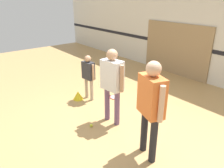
% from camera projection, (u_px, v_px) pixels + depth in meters
% --- Properties ---
extents(ground_plane, '(16.00, 16.00, 0.00)m').
position_uv_depth(ground_plane, '(117.00, 119.00, 4.88)').
color(ground_plane, tan).
extents(wall_back, '(16.00, 0.07, 3.20)m').
position_uv_depth(wall_back, '(212.00, 31.00, 6.36)').
color(wall_back, silver).
rests_on(wall_back, ground_plane).
extents(wall_panel, '(2.53, 0.05, 1.73)m').
position_uv_depth(wall_panel, '(175.00, 49.00, 7.41)').
color(wall_panel, '#9E7F56').
rests_on(wall_panel, ground_plane).
extents(person_instructor, '(0.61, 0.30, 1.62)m').
position_uv_depth(person_instructor, '(112.00, 79.00, 4.42)').
color(person_instructor, '#6B4C70').
rests_on(person_instructor, ground_plane).
extents(person_student_left, '(0.45, 0.21, 1.19)m').
position_uv_depth(person_student_left, '(88.00, 73.00, 5.57)').
color(person_student_left, tan).
rests_on(person_student_left, ground_plane).
extents(person_student_right, '(0.62, 0.40, 1.69)m').
position_uv_depth(person_student_right, '(151.00, 101.00, 3.40)').
color(person_student_right, '#232328').
rests_on(person_student_right, ground_plane).
extents(racket_spare_on_floor, '(0.30, 0.49, 0.03)m').
position_uv_depth(racket_spare_on_floor, '(147.00, 103.00, 5.58)').
color(racket_spare_on_floor, red).
rests_on(racket_spare_on_floor, ground_plane).
extents(racket_second_spare, '(0.49, 0.32, 0.03)m').
position_uv_depth(racket_second_spare, '(114.00, 97.00, 5.92)').
color(racket_second_spare, red).
rests_on(racket_second_spare, ground_plane).
extents(tennis_ball_near_instructor, '(0.07, 0.07, 0.07)m').
position_uv_depth(tennis_ball_near_instructor, '(91.00, 125.00, 4.59)').
color(tennis_ball_near_instructor, '#CCE038').
rests_on(tennis_ball_near_instructor, ground_plane).
extents(tennis_ball_by_spare_racket, '(0.07, 0.07, 0.07)m').
position_uv_depth(tennis_ball_by_spare_racket, '(156.00, 102.00, 5.58)').
color(tennis_ball_by_spare_racket, '#CCE038').
rests_on(tennis_ball_by_spare_racket, ground_plane).
extents(training_cone, '(0.27, 0.27, 0.23)m').
position_uv_depth(training_cone, '(78.00, 95.00, 5.77)').
color(training_cone, yellow).
rests_on(training_cone, ground_plane).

